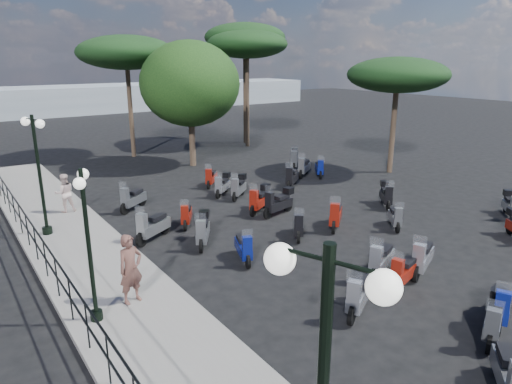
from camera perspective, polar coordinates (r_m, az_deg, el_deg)
ground at (r=15.89m, az=5.98°, el=-6.36°), size 120.00×120.00×0.00m
sidewalk at (r=15.54m, az=-20.49°, el=-7.61°), size 3.00×30.00×0.15m
railing at (r=14.83m, az=-25.45°, el=-5.92°), size 0.04×26.04×1.10m
lamp_post_1 at (r=10.98m, az=-20.28°, el=-5.29°), size 0.55×1.04×3.70m
lamp_post_2 at (r=17.17m, az=-25.52°, el=2.74°), size 0.58×1.19×4.19m
woman at (r=11.99m, az=-15.40°, el=-9.25°), size 0.74×0.57×1.81m
pedestrian_far at (r=19.78m, az=-22.81°, el=-0.12°), size 0.80×0.65×1.57m
scooter_1 at (r=11.85m, az=12.70°, el=-12.46°), size 1.61×1.00×1.41m
scooter_2 at (r=14.30m, az=-1.53°, el=-7.02°), size 0.77×1.52×1.27m
scooter_3 at (r=15.57m, az=-6.66°, el=-4.83°), size 1.13×1.50×1.37m
scooter_4 at (r=16.24m, az=-12.82°, el=-4.26°), size 1.66×1.05×1.46m
scooter_5 at (r=19.64m, az=-15.17°, el=-0.88°), size 1.50×1.09×1.39m
scooter_6 at (r=10.23m, az=29.10°, el=-19.40°), size 1.45×1.19×1.40m
scooter_7 at (r=14.33m, az=20.04°, el=-7.79°), size 1.69×0.90×1.43m
scooter_8 at (r=16.18m, az=5.32°, el=-4.22°), size 1.10×1.30×1.28m
scooter_9 at (r=18.74m, az=0.45°, el=-1.01°), size 1.55×1.04×1.37m
scooter_10 at (r=17.42m, az=-8.70°, el=-2.91°), size 0.92×1.32×1.20m
scooter_11 at (r=20.66m, az=-2.18°, el=0.57°), size 1.35×1.16×1.30m
scooter_12 at (r=11.88m, az=27.53°, el=-13.99°), size 1.53×0.86×1.29m
scooter_13 at (r=12.60m, az=28.24°, el=-12.38°), size 1.58×0.94×1.36m
scooter_14 at (r=13.38m, az=17.95°, el=-9.58°), size 1.58×0.66×1.28m
scooter_15 at (r=18.39m, az=2.85°, el=-1.37°), size 1.71×0.65×1.37m
scooter_16 at (r=21.13m, az=-4.20°, el=0.85°), size 1.32×1.10×1.25m
scooter_17 at (r=22.64m, az=-5.63°, el=1.78°), size 1.16×1.21×1.26m
scooter_20 at (r=17.23m, az=9.92°, el=-2.91°), size 1.45×1.24×1.43m
scooter_21 at (r=17.78m, az=17.01°, el=-3.08°), size 1.03×1.20×1.19m
scooter_22 at (r=22.45m, az=4.51°, el=1.81°), size 1.47×1.14×1.39m
scooter_23 at (r=24.60m, az=6.00°, el=3.06°), size 1.50×1.10×1.39m
scooter_26 at (r=20.88m, az=29.19°, el=-1.44°), size 1.29×1.15×1.25m
scooter_27 at (r=20.24m, az=15.95°, el=-0.40°), size 1.19×1.34×1.30m
scooter_28 at (r=24.61m, az=7.92°, el=2.91°), size 1.04×1.35×1.28m
scooter_29 at (r=26.16m, az=4.81°, el=4.08°), size 1.38×1.51×1.49m
scooter_30 at (r=13.81m, az=15.35°, el=-8.28°), size 1.69×0.90×1.43m
broadleaf_tree at (r=26.69m, az=-8.25°, el=13.23°), size 5.63×5.63×7.12m
pine_0 at (r=32.60m, az=-1.12°, el=17.95°), size 5.54×5.54×8.00m
pine_1 at (r=33.98m, az=-1.41°, el=18.72°), size 5.75×5.75×8.53m
pine_2 at (r=29.99m, az=-15.93°, el=16.39°), size 5.93×5.93×7.48m
pine_3 at (r=25.84m, az=17.28°, el=13.77°), size 5.33×5.33×6.20m
distant_hills at (r=56.97m, az=-25.76°, el=10.18°), size 70.00×8.00×3.00m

